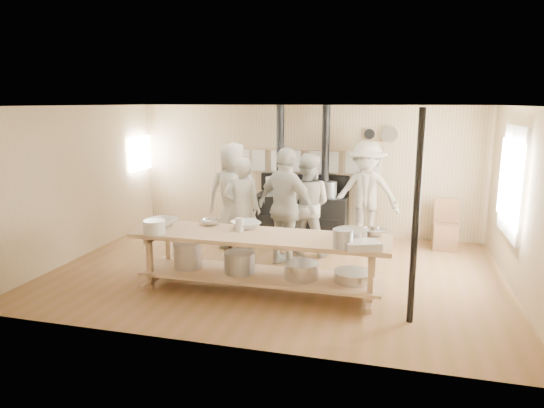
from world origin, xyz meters
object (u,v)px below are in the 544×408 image
Objects in this scene: cook_left at (307,205)px; chair at (445,235)px; prep_table at (259,257)px; roasting_pan at (362,245)px; cook_far_left at (241,210)px; stove at (301,211)px; cook_right at (286,207)px; cook_center at (234,196)px; cook_by_window at (366,193)px.

cook_left is 1.96× the size of chair.
roasting_pan is (1.44, -0.33, 0.38)m from prep_table.
chair is at bearing 168.33° from cook_far_left.
stove is 1.84m from cook_right.
chair is 2.07× the size of roasting_pan.
chair is at bearing -176.52° from cook_center.
prep_table is 3.93× the size of chair.
cook_by_window is (1.17, 1.61, 0.00)m from cook_right.
cook_by_window is at bearing -7.54° from stove.
cook_right is 4.42× the size of roasting_pan.
stove is at bearing -71.80° from cook_left.
prep_table is 2.03× the size of cook_far_left.
stove is 1.33× the size of cook_center.
cook_by_window is (2.32, 0.88, 0.00)m from cook_center.
cook_right is at bearing 85.36° from prep_table.
cook_left is at bearing -129.85° from cook_by_window.
prep_table is 3.15m from cook_by_window.
cook_right is at bearing 75.04° from cook_left.
roasting_pan is at bearing 106.10° from cook_far_left.
cook_center reaches higher than cook_left.
roasting_pan is at bearing 119.08° from cook_left.
cook_far_left is 0.80m from cook_center.
cook_by_window is 2.13× the size of chair.
cook_far_left reaches higher than chair.
stove is at bearing 113.22° from roasting_pan.
prep_table is 1.84× the size of cook_by_window.
cook_right is (1.16, -0.73, 0.00)m from cook_center.
cook_right is at bearing 130.40° from roasting_pan.
stove reaches higher than cook_far_left.
cook_far_left is 0.99× the size of cook_left.
chair is 3.51m from roasting_pan.
cook_by_window is 4.42× the size of roasting_pan.
cook_left is 0.92× the size of cook_by_window.
chair is (2.63, 1.63, -0.71)m from cook_right.
prep_table is 8.13× the size of roasting_pan.
stove reaches higher than chair.
cook_far_left is 3.81m from chair.
cook_left is (0.31, 1.92, 0.38)m from prep_table.
cook_far_left is at bearing 24.72° from cook_right.
chair is at bearing -156.05° from cook_left.
cook_far_left is 2.66m from roasting_pan.
roasting_pan is at bearing -110.82° from chair.
cook_right is (0.78, -0.04, 0.09)m from cook_far_left.
cook_center is at bearing -4.89° from cook_right.
cook_far_left reaches higher than roasting_pan.
cook_far_left is 2.50m from cook_by_window.
roasting_pan is (0.17, -3.18, -0.08)m from cook_by_window.
cook_center reaches higher than prep_table.
cook_center is at bearing -153.55° from cook_by_window.
cook_center is (-1.37, 0.06, 0.08)m from cook_left.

